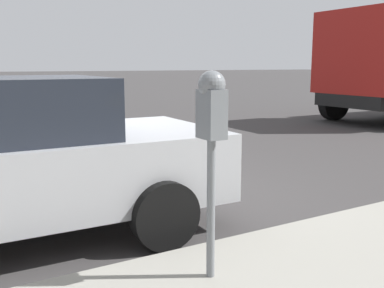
# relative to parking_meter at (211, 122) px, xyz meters

# --- Properties ---
(ground_plane) EXTENTS (220.00, 220.00, 0.00)m
(ground_plane) POSITION_rel_parking_meter_xyz_m (2.75, -0.23, -1.28)
(ground_plane) COLOR #3D3A3A
(parking_meter) EXTENTS (0.21, 0.19, 1.49)m
(parking_meter) POSITION_rel_parking_meter_xyz_m (0.00, 0.00, 0.00)
(parking_meter) COLOR gray
(parking_meter) RESTS_ON sidewalk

